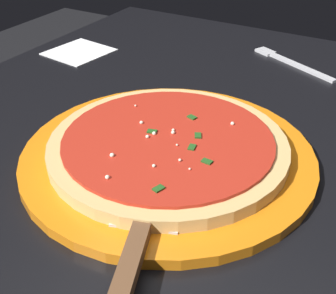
{
  "coord_description": "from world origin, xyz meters",
  "views": [
    {
      "loc": [
        0.47,
        0.23,
        1.11
      ],
      "look_at": [
        0.05,
        -0.01,
        0.8
      ],
      "focal_mm": 49.09,
      "sensor_mm": 36.0,
      "label": 1
    }
  ],
  "objects_px": {
    "fork": "(289,62)",
    "napkin_folded_right": "(79,52)",
    "serving_plate": "(168,156)",
    "pizza_server": "(137,245)",
    "pizza": "(168,145)"
  },
  "relations": [
    {
      "from": "napkin_folded_right",
      "to": "fork",
      "type": "relative_size",
      "value": 0.64
    },
    {
      "from": "pizza_server",
      "to": "fork",
      "type": "distance_m",
      "value": 0.55
    },
    {
      "from": "fork",
      "to": "napkin_folded_right",
      "type": "bearing_deg",
      "value": -67.84
    },
    {
      "from": "serving_plate",
      "to": "pizza_server",
      "type": "xyz_separation_m",
      "value": [
        0.16,
        0.06,
        0.01
      ]
    },
    {
      "from": "pizza_server",
      "to": "pizza",
      "type": "bearing_deg",
      "value": -159.82
    },
    {
      "from": "napkin_folded_right",
      "to": "fork",
      "type": "height_order",
      "value": "fork"
    },
    {
      "from": "pizza_server",
      "to": "napkin_folded_right",
      "type": "distance_m",
      "value": 0.56
    },
    {
      "from": "pizza_server",
      "to": "fork",
      "type": "xyz_separation_m",
      "value": [
        -0.55,
        -0.02,
        -0.02
      ]
    },
    {
      "from": "serving_plate",
      "to": "fork",
      "type": "bearing_deg",
      "value": 174.92
    },
    {
      "from": "pizza",
      "to": "napkin_folded_right",
      "type": "xyz_separation_m",
      "value": [
        -0.24,
        -0.34,
        -0.02
      ]
    },
    {
      "from": "napkin_folded_right",
      "to": "serving_plate",
      "type": "bearing_deg",
      "value": 54.89
    },
    {
      "from": "pizza",
      "to": "fork",
      "type": "xyz_separation_m",
      "value": [
        -0.39,
        0.03,
        -0.02
      ]
    },
    {
      "from": "pizza_server",
      "to": "fork",
      "type": "height_order",
      "value": "pizza_server"
    },
    {
      "from": "serving_plate",
      "to": "fork",
      "type": "height_order",
      "value": "serving_plate"
    },
    {
      "from": "serving_plate",
      "to": "napkin_folded_right",
      "type": "height_order",
      "value": "serving_plate"
    }
  ]
}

